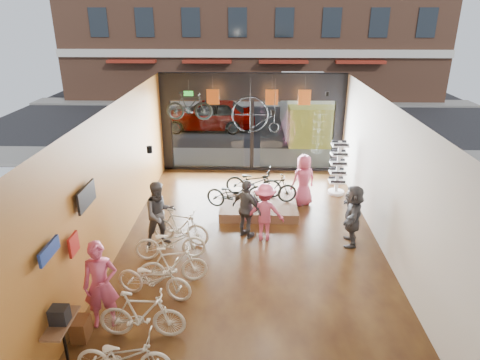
{
  "coord_description": "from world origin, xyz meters",
  "views": [
    {
      "loc": [
        0.0,
        -10.13,
        5.97
      ],
      "look_at": [
        -0.33,
        1.4,
        1.36
      ],
      "focal_mm": 32.0,
      "sensor_mm": 36.0,
      "label": 1
    }
  ],
  "objects_px": {
    "hung_bike": "(189,106)",
    "floor_bike_0": "(124,356)",
    "floor_bike_4": "(170,242)",
    "floor_bike_2": "(154,279)",
    "customer_2": "(247,209)",
    "customer_4": "(303,180)",
    "sunglasses_rack": "(338,168)",
    "penny_farthing": "(258,116)",
    "floor_bike_3": "(173,265)",
    "display_bike_left": "(233,196)",
    "street_car": "(208,114)",
    "display_bike_right": "(254,182)",
    "box_truck": "(308,109)",
    "customer_3": "(265,212)",
    "customer_0": "(101,285)",
    "customer_5": "(353,215)",
    "floor_bike_5": "(180,227)",
    "floor_bike_1": "(142,315)",
    "display_platform": "(258,207)",
    "display_bike_mid": "(272,189)",
    "customer_1": "(160,214)"
  },
  "relations": [
    {
      "from": "penny_farthing",
      "to": "display_bike_right",
      "type": "bearing_deg",
      "value": -93.77
    },
    {
      "from": "floor_bike_4",
      "to": "customer_5",
      "type": "relative_size",
      "value": 1.04
    },
    {
      "from": "floor_bike_1",
      "to": "floor_bike_4",
      "type": "relative_size",
      "value": 0.95
    },
    {
      "from": "display_bike_mid",
      "to": "display_bike_right",
      "type": "xyz_separation_m",
      "value": [
        -0.58,
        0.56,
        0.01
      ]
    },
    {
      "from": "floor_bike_3",
      "to": "street_car",
      "type": "bearing_deg",
      "value": -9.83
    },
    {
      "from": "display_bike_mid",
      "to": "hung_bike",
      "type": "bearing_deg",
      "value": 45.02
    },
    {
      "from": "floor_bike_2",
      "to": "customer_4",
      "type": "relative_size",
      "value": 1.03
    },
    {
      "from": "display_bike_right",
      "to": "penny_farthing",
      "type": "bearing_deg",
      "value": 7.48
    },
    {
      "from": "street_car",
      "to": "penny_farthing",
      "type": "xyz_separation_m",
      "value": [
        2.5,
        -7.38,
        1.66
      ]
    },
    {
      "from": "display_bike_right",
      "to": "customer_2",
      "type": "xyz_separation_m",
      "value": [
        -0.19,
        -2.18,
        0.07
      ]
    },
    {
      "from": "floor_bike_0",
      "to": "display_bike_right",
      "type": "bearing_deg",
      "value": -16.2
    },
    {
      "from": "floor_bike_5",
      "to": "customer_4",
      "type": "bearing_deg",
      "value": -38.34
    },
    {
      "from": "floor_bike_4",
      "to": "display_bike_right",
      "type": "bearing_deg",
      "value": -39.59
    },
    {
      "from": "floor_bike_0",
      "to": "customer_3",
      "type": "bearing_deg",
      "value": -26.35
    },
    {
      "from": "floor_bike_1",
      "to": "penny_farthing",
      "type": "bearing_deg",
      "value": -15.01
    },
    {
      "from": "sunglasses_rack",
      "to": "penny_farthing",
      "type": "xyz_separation_m",
      "value": [
        -2.75,
        0.97,
        1.55
      ]
    },
    {
      "from": "customer_3",
      "to": "customer_4",
      "type": "distance_m",
      "value": 2.67
    },
    {
      "from": "floor_bike_4",
      "to": "sunglasses_rack",
      "type": "distance_m",
      "value": 6.63
    },
    {
      "from": "floor_bike_0",
      "to": "floor_bike_4",
      "type": "bearing_deg",
      "value": -0.67
    },
    {
      "from": "box_truck",
      "to": "customer_0",
      "type": "relative_size",
      "value": 3.73
    },
    {
      "from": "floor_bike_1",
      "to": "customer_4",
      "type": "xyz_separation_m",
      "value": [
        3.76,
        6.24,
        0.34
      ]
    },
    {
      "from": "street_car",
      "to": "display_bike_right",
      "type": "relative_size",
      "value": 2.68
    },
    {
      "from": "display_platform",
      "to": "box_truck",
      "type": "bearing_deg",
      "value": 73.88
    },
    {
      "from": "box_truck",
      "to": "display_bike_left",
      "type": "distance_m",
      "value": 9.95
    },
    {
      "from": "floor_bike_5",
      "to": "display_bike_left",
      "type": "bearing_deg",
      "value": -25.82
    },
    {
      "from": "street_car",
      "to": "customer_2",
      "type": "bearing_deg",
      "value": 10.79
    },
    {
      "from": "display_bike_mid",
      "to": "customer_2",
      "type": "xyz_separation_m",
      "value": [
        -0.77,
        -1.62,
        0.08
      ]
    },
    {
      "from": "floor_bike_3",
      "to": "sunglasses_rack",
      "type": "relative_size",
      "value": 0.85
    },
    {
      "from": "street_car",
      "to": "floor_bike_3",
      "type": "distance_m",
      "value": 13.76
    },
    {
      "from": "box_truck",
      "to": "customer_0",
      "type": "xyz_separation_m",
      "value": [
        -5.72,
        -14.18,
        -0.44
      ]
    },
    {
      "from": "floor_bike_3",
      "to": "display_bike_left",
      "type": "xyz_separation_m",
      "value": [
        1.24,
        3.39,
        0.28
      ]
    },
    {
      "from": "floor_bike_0",
      "to": "display_bike_left",
      "type": "xyz_separation_m",
      "value": [
        1.61,
        6.15,
        0.32
      ]
    },
    {
      "from": "floor_bike_2",
      "to": "floor_bike_5",
      "type": "bearing_deg",
      "value": 8.45
    },
    {
      "from": "floor_bike_3",
      "to": "display_bike_left",
      "type": "bearing_deg",
      "value": -32.09
    },
    {
      "from": "floor_bike_1",
      "to": "customer_1",
      "type": "height_order",
      "value": "customer_1"
    },
    {
      "from": "box_truck",
      "to": "customer_4",
      "type": "distance_m",
      "value": 8.37
    },
    {
      "from": "customer_4",
      "to": "street_car",
      "type": "bearing_deg",
      "value": -90.68
    },
    {
      "from": "customer_1",
      "to": "customer_5",
      "type": "bearing_deg",
      "value": -28.21
    },
    {
      "from": "display_platform",
      "to": "display_bike_left",
      "type": "xyz_separation_m",
      "value": [
        -0.78,
        -0.51,
        0.61
      ]
    },
    {
      "from": "floor_bike_3",
      "to": "customer_2",
      "type": "height_order",
      "value": "customer_2"
    },
    {
      "from": "floor_bike_2",
      "to": "sunglasses_rack",
      "type": "height_order",
      "value": "sunglasses_rack"
    },
    {
      "from": "display_platform",
      "to": "floor_bike_0",
      "type": "bearing_deg",
      "value": -109.73
    },
    {
      "from": "display_platform",
      "to": "customer_4",
      "type": "xyz_separation_m",
      "value": [
        1.45,
        0.57,
        0.7
      ]
    },
    {
      "from": "floor_bike_4",
      "to": "floor_bike_2",
      "type": "bearing_deg",
      "value": 169.72
    },
    {
      "from": "customer_2",
      "to": "customer_4",
      "type": "bearing_deg",
      "value": -90.1
    },
    {
      "from": "floor_bike_5",
      "to": "penny_farthing",
      "type": "distance_m",
      "value": 5.38
    },
    {
      "from": "customer_2",
      "to": "hung_bike",
      "type": "bearing_deg",
      "value": -22.15
    },
    {
      "from": "hung_bike",
      "to": "floor_bike_0",
      "type": "bearing_deg",
      "value": 179.79
    },
    {
      "from": "floor_bike_0",
      "to": "customer_2",
      "type": "relative_size",
      "value": 0.98
    },
    {
      "from": "display_bike_right",
      "to": "hung_bike",
      "type": "xyz_separation_m",
      "value": [
        -2.21,
        1.5,
        2.14
      ]
    }
  ]
}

